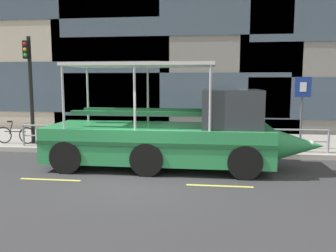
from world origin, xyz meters
The scene contains 10 objects.
ground_plane centered at (0.00, 0.00, 0.00)m, with size 120.00×120.00×0.00m, color #333335.
sidewalk centered at (0.00, 5.60, 0.09)m, with size 32.00×4.80×0.18m, color #99968E.
curb_edge centered at (0.00, 3.11, 0.09)m, with size 32.00×0.18×0.18m, color #B2ADA3.
lane_centreline centered at (0.00, -0.56, 0.00)m, with size 25.80×0.12×0.01m.
curb_guardrail centered at (0.48, 3.45, 0.77)m, with size 11.95×0.09×0.87m.
traffic_light_pole centered at (-5.32, 3.93, 2.85)m, with size 0.24×0.46×4.43m.
parking_sign centered at (5.57, 4.07, 2.06)m, with size 0.60×0.12×2.78m.
leaned_bicycle centered at (-6.04, 3.84, 0.56)m, with size 1.74×0.46×0.96m.
duck_tour_boat centered at (0.99, 1.28, 1.08)m, with size 8.89×2.48×3.36m.
pedestrian_near_bow centered at (3.51, 5.00, 1.23)m, with size 0.44×0.33×1.73m.
Camera 1 is at (2.17, -9.80, 2.82)m, focal length 37.44 mm.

